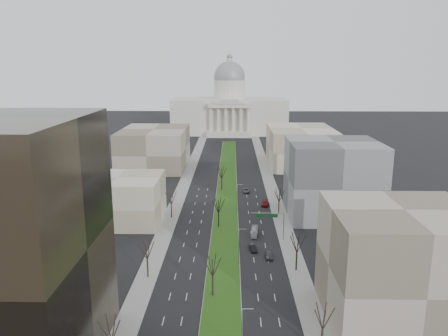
# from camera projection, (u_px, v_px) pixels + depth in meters

# --- Properties ---
(ground) EXTENTS (600.00, 600.00, 0.00)m
(ground) POSITION_uv_depth(u_px,v_px,m) (227.00, 190.00, 169.59)
(ground) COLOR black
(ground) RESTS_ON ground
(median) EXTENTS (8.00, 222.03, 0.20)m
(median) POSITION_uv_depth(u_px,v_px,m) (227.00, 190.00, 168.58)
(median) COLOR #999993
(median) RESTS_ON ground
(sidewalk_left) EXTENTS (5.00, 330.00, 0.15)m
(sidewalk_left) POSITION_uv_depth(u_px,v_px,m) (174.00, 210.00, 145.56)
(sidewalk_left) COLOR gray
(sidewalk_left) RESTS_ON ground
(sidewalk_right) EXTENTS (5.00, 330.00, 0.15)m
(sidewalk_right) POSITION_uv_depth(u_px,v_px,m) (279.00, 211.00, 144.93)
(sidewalk_right) COLOR gray
(sidewalk_right) RESTS_ON ground
(capitol) EXTENTS (80.00, 46.00, 55.00)m
(capitol) POSITION_uv_depth(u_px,v_px,m) (229.00, 110.00, 311.40)
(capitol) COLOR beige
(capitol) RESTS_ON ground
(building_beige_left) EXTENTS (26.00, 22.00, 14.00)m
(building_beige_left) POSITION_uv_depth(u_px,v_px,m) (119.00, 199.00, 134.52)
(building_beige_left) COLOR tan
(building_beige_left) RESTS_ON ground
(building_tan_right) EXTENTS (26.00, 24.00, 22.00)m
(building_tan_right) POSITION_uv_depth(u_px,v_px,m) (399.00, 266.00, 80.83)
(building_tan_right) COLOR gray
(building_tan_right) RESTS_ON ground
(building_grey_right) EXTENTS (28.00, 26.00, 24.00)m
(building_grey_right) POSITION_uv_depth(u_px,v_px,m) (332.00, 179.00, 138.97)
(building_grey_right) COLOR #585A5C
(building_grey_right) RESTS_ON ground
(building_far_left) EXTENTS (30.00, 40.00, 18.00)m
(building_far_left) POSITION_uv_depth(u_px,v_px,m) (154.00, 148.00, 207.07)
(building_far_left) COLOR gray
(building_far_left) RESTS_ON ground
(building_far_right) EXTENTS (30.00, 40.00, 18.00)m
(building_far_right) POSITION_uv_depth(u_px,v_px,m) (300.00, 146.00, 210.67)
(building_far_right) COLOR tan
(building_far_right) RESTS_ON ground
(tree_left_near) EXTENTS (5.10, 5.10, 9.18)m
(tree_left_near) POSITION_uv_depth(u_px,v_px,m) (111.00, 328.00, 69.13)
(tree_left_near) COLOR black
(tree_left_near) RESTS_ON ground
(tree_left_mid) EXTENTS (5.40, 5.40, 9.72)m
(tree_left_mid) POSITION_uv_depth(u_px,v_px,m) (147.00, 249.00, 98.23)
(tree_left_mid) COLOR black
(tree_left_mid) RESTS_ON ground
(tree_left_far) EXTENTS (5.28, 5.28, 9.50)m
(tree_left_far) POSITION_uv_depth(u_px,v_px,m) (171.00, 197.00, 137.19)
(tree_left_far) COLOR black
(tree_left_far) RESTS_ON ground
(tree_right_near) EXTENTS (5.16, 5.16, 9.29)m
(tree_right_near) POSITION_uv_depth(u_px,v_px,m) (323.00, 316.00, 72.38)
(tree_right_near) COLOR black
(tree_right_near) RESTS_ON ground
(tree_right_mid) EXTENTS (5.52, 5.52, 9.94)m
(tree_right_mid) POSITION_uv_depth(u_px,v_px,m) (297.00, 242.00, 101.46)
(tree_right_mid) COLOR black
(tree_right_mid) RESTS_ON ground
(tree_right_far) EXTENTS (5.04, 5.04, 9.07)m
(tree_right_far) POSITION_uv_depth(u_px,v_px,m) (279.00, 195.00, 140.53)
(tree_right_far) COLOR black
(tree_right_far) RESTS_ON ground
(tree_median_a) EXTENTS (5.40, 5.40, 9.72)m
(tree_median_a) POSITION_uv_depth(u_px,v_px,m) (213.00, 265.00, 90.17)
(tree_median_a) COLOR black
(tree_median_a) RESTS_ON ground
(tree_median_b) EXTENTS (5.40, 5.40, 9.72)m
(tree_median_b) POSITION_uv_depth(u_px,v_px,m) (219.00, 205.00, 129.09)
(tree_median_b) COLOR black
(tree_median_b) RESTS_ON ground
(tree_median_c) EXTENTS (5.40, 5.40, 9.72)m
(tree_median_c) POSITION_uv_depth(u_px,v_px,m) (222.00, 172.00, 168.01)
(tree_median_c) COLOR black
(tree_median_c) RESTS_ON ground
(streetlamp_median_a) EXTENTS (1.90, 0.20, 9.16)m
(streetlamp_median_a) POSITION_uv_depth(u_px,v_px,m) (243.00, 332.00, 71.11)
(streetlamp_median_a) COLOR gray
(streetlamp_median_a) RESTS_ON ground
(streetlamp_median_b) EXTENTS (1.90, 0.20, 9.16)m
(streetlamp_median_b) POSITION_uv_depth(u_px,v_px,m) (239.00, 246.00, 105.16)
(streetlamp_median_b) COLOR gray
(streetlamp_median_b) RESTS_ON ground
(streetlamp_median_c) EXTENTS (1.90, 0.20, 9.16)m
(streetlamp_median_c) POSITION_uv_depth(u_px,v_px,m) (237.00, 197.00, 144.09)
(streetlamp_median_c) COLOR gray
(streetlamp_median_c) RESTS_ON ground
(mast_arm_signs) EXTENTS (9.12, 0.24, 8.09)m
(mast_arm_signs) POSITION_uv_depth(u_px,v_px,m) (274.00, 220.00, 119.31)
(mast_arm_signs) COLOR gray
(mast_arm_signs) RESTS_ON ground
(car_grey_near) EXTENTS (1.85, 4.51, 1.53)m
(car_grey_near) POSITION_uv_depth(u_px,v_px,m) (269.00, 255.00, 109.59)
(car_grey_near) COLOR #44454B
(car_grey_near) RESTS_ON ground
(car_black) EXTENTS (2.11, 4.42, 1.40)m
(car_black) POSITION_uv_depth(u_px,v_px,m) (253.00, 248.00, 113.96)
(car_black) COLOR black
(car_black) RESTS_ON ground
(car_red) EXTENTS (3.09, 5.70, 1.57)m
(car_red) POSITION_uv_depth(u_px,v_px,m) (265.00, 203.00, 150.51)
(car_red) COLOR #620D13
(car_red) RESTS_ON ground
(car_grey_far) EXTENTS (2.41, 5.07, 1.40)m
(car_grey_far) POSITION_uv_depth(u_px,v_px,m) (246.00, 190.00, 166.39)
(car_grey_far) COLOR #57585F
(car_grey_far) RESTS_ON ground
(box_van) EXTENTS (2.29, 7.32, 2.01)m
(box_van) POSITION_uv_depth(u_px,v_px,m) (255.00, 232.00, 124.47)
(box_van) COLOR silver
(box_van) RESTS_ON ground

